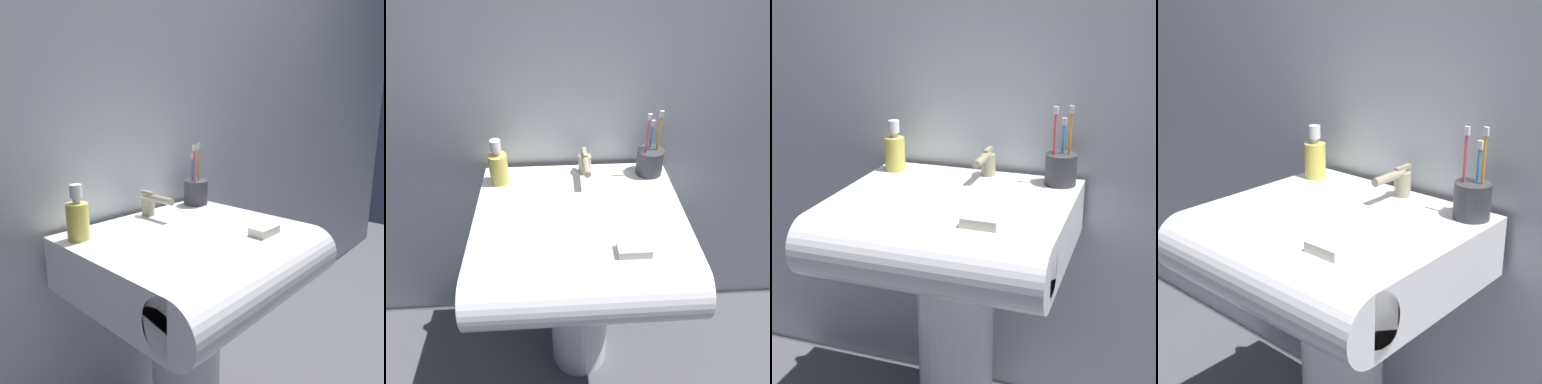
# 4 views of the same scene
# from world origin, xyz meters

# --- Properties ---
(wall_back) EXTENTS (5.00, 0.05, 2.40)m
(wall_back) POSITION_xyz_m (0.00, 0.29, 1.20)
(wall_back) COLOR silver
(wall_back) RESTS_ON ground
(sink_pedestal) EXTENTS (0.21, 0.21, 0.60)m
(sink_pedestal) POSITION_xyz_m (0.00, 0.00, 0.30)
(sink_pedestal) COLOR white
(sink_pedestal) RESTS_ON ground
(sink_basin) EXTENTS (0.61, 0.57, 0.15)m
(sink_basin) POSITION_xyz_m (0.00, -0.06, 0.68)
(sink_basin) COLOR white
(sink_basin) RESTS_ON sink_pedestal
(faucet) EXTENTS (0.04, 0.14, 0.08)m
(faucet) POSITION_xyz_m (0.03, 0.18, 0.80)
(faucet) COLOR tan
(faucet) RESTS_ON sink_basin
(toothbrush_cup) EXTENTS (0.09, 0.09, 0.22)m
(toothbrush_cup) POSITION_xyz_m (0.24, 0.18, 0.80)
(toothbrush_cup) COLOR #38383D
(toothbrush_cup) RESTS_ON sink_basin
(soap_bottle) EXTENTS (0.06, 0.06, 0.15)m
(soap_bottle) POSITION_xyz_m (-0.25, 0.16, 0.81)
(soap_bottle) COLOR gold
(soap_bottle) RESTS_ON sink_basin
(bar_soap) EXTENTS (0.09, 0.05, 0.02)m
(bar_soap) POSITION_xyz_m (0.13, -0.18, 0.77)
(bar_soap) COLOR silver
(bar_soap) RESTS_ON sink_basin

